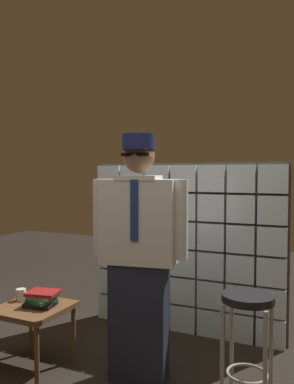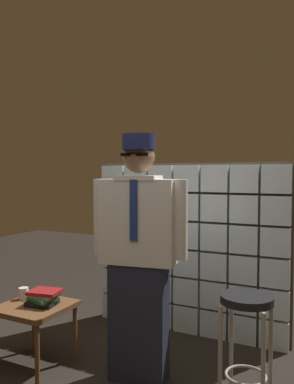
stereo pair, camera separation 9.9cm
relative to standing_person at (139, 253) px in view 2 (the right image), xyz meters
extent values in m
cube|color=silver|center=(-0.82, 0.97, -0.82)|extent=(0.25, 0.08, 0.25)
cube|color=silver|center=(-0.55, 0.97, -0.82)|extent=(0.25, 0.08, 0.25)
cube|color=silver|center=(-0.28, 0.97, -0.82)|extent=(0.25, 0.08, 0.25)
cube|color=silver|center=(0.00, 0.97, -0.82)|extent=(0.25, 0.08, 0.25)
cube|color=silver|center=(0.27, 0.97, -0.82)|extent=(0.25, 0.08, 0.25)
cube|color=silver|center=(0.54, 0.97, -0.82)|extent=(0.25, 0.08, 0.25)
cube|color=silver|center=(0.81, 0.97, -0.82)|extent=(0.25, 0.08, 0.25)
cube|color=silver|center=(-0.82, 0.97, -0.55)|extent=(0.25, 0.08, 0.25)
cube|color=silver|center=(-0.55, 0.97, -0.55)|extent=(0.25, 0.08, 0.25)
cube|color=silver|center=(-0.28, 0.97, -0.55)|extent=(0.25, 0.08, 0.25)
cube|color=silver|center=(0.00, 0.97, -0.55)|extent=(0.25, 0.08, 0.25)
cube|color=silver|center=(0.27, 0.97, -0.55)|extent=(0.25, 0.08, 0.25)
cube|color=silver|center=(0.54, 0.97, -0.55)|extent=(0.25, 0.08, 0.25)
cube|color=silver|center=(0.81, 0.97, -0.55)|extent=(0.25, 0.08, 0.25)
cube|color=silver|center=(-0.82, 0.97, -0.28)|extent=(0.25, 0.08, 0.25)
cube|color=silver|center=(-0.55, 0.97, -0.28)|extent=(0.25, 0.08, 0.25)
cube|color=silver|center=(-0.28, 0.97, -0.28)|extent=(0.25, 0.08, 0.25)
cube|color=silver|center=(0.00, 0.97, -0.28)|extent=(0.25, 0.08, 0.25)
cube|color=silver|center=(0.27, 0.97, -0.28)|extent=(0.25, 0.08, 0.25)
cube|color=silver|center=(0.54, 0.97, -0.28)|extent=(0.25, 0.08, 0.25)
cube|color=silver|center=(0.81, 0.97, -0.28)|extent=(0.25, 0.08, 0.25)
cube|color=silver|center=(-0.82, 0.97, -0.01)|extent=(0.25, 0.08, 0.25)
cube|color=silver|center=(-0.55, 0.97, -0.01)|extent=(0.25, 0.08, 0.25)
cube|color=silver|center=(-0.28, 0.97, -0.01)|extent=(0.25, 0.08, 0.25)
cube|color=silver|center=(0.00, 0.97, -0.01)|extent=(0.25, 0.08, 0.25)
cube|color=silver|center=(0.27, 0.97, -0.01)|extent=(0.25, 0.08, 0.25)
cube|color=silver|center=(0.54, 0.97, -0.01)|extent=(0.25, 0.08, 0.25)
cube|color=silver|center=(0.81, 0.97, -0.01)|extent=(0.25, 0.08, 0.25)
cube|color=silver|center=(-0.82, 0.97, 0.27)|extent=(0.25, 0.08, 0.25)
cube|color=silver|center=(-0.55, 0.97, 0.27)|extent=(0.25, 0.08, 0.25)
cube|color=silver|center=(-0.28, 0.97, 0.27)|extent=(0.25, 0.08, 0.25)
cube|color=silver|center=(0.00, 0.97, 0.27)|extent=(0.25, 0.08, 0.25)
cube|color=silver|center=(0.27, 0.97, 0.27)|extent=(0.25, 0.08, 0.25)
cube|color=silver|center=(0.54, 0.97, 0.27)|extent=(0.25, 0.08, 0.25)
cube|color=silver|center=(0.81, 0.97, 0.27)|extent=(0.25, 0.08, 0.25)
cube|color=silver|center=(-0.82, 0.97, 0.54)|extent=(0.25, 0.08, 0.25)
cube|color=silver|center=(-0.55, 0.97, 0.54)|extent=(0.25, 0.08, 0.25)
cube|color=silver|center=(-0.28, 0.97, 0.54)|extent=(0.25, 0.08, 0.25)
cube|color=silver|center=(0.00, 0.97, 0.54)|extent=(0.25, 0.08, 0.25)
cube|color=silver|center=(0.27, 0.97, 0.54)|extent=(0.25, 0.08, 0.25)
cube|color=silver|center=(0.54, 0.97, 0.54)|extent=(0.25, 0.08, 0.25)
cube|color=silver|center=(0.81, 0.97, 0.54)|extent=(0.25, 0.08, 0.25)
cube|color=#4C4438|center=(0.00, 1.03, -0.14)|extent=(1.92, 0.02, 1.65)
cube|color=#1E2333|center=(0.00, 0.00, -0.51)|extent=(0.45, 0.28, 0.87)
cube|color=silver|center=(0.00, 0.00, 0.24)|extent=(0.58, 0.33, 0.62)
cube|color=navy|center=(0.02, -0.12, 0.33)|extent=(0.06, 0.02, 0.43)
cube|color=silver|center=(0.00, 0.00, 0.55)|extent=(0.34, 0.30, 0.04)
sphere|color=#846047|center=(0.00, 0.00, 0.71)|extent=(0.24, 0.24, 0.24)
ellipsoid|color=black|center=(0.01, -0.05, 0.67)|extent=(0.17, 0.11, 0.11)
cube|color=black|center=(0.02, -0.11, 0.72)|extent=(0.20, 0.05, 0.02)
cylinder|color=#191E47|center=(0.02, -0.09, 0.76)|extent=(0.20, 0.20, 0.01)
cylinder|color=#191E47|center=(0.00, 0.00, 0.81)|extent=(0.24, 0.24, 0.11)
cylinder|color=silver|center=(0.30, 0.05, 0.26)|extent=(0.13, 0.13, 0.57)
cylinder|color=silver|center=(-0.30, -0.05, 0.26)|extent=(0.13, 0.13, 0.57)
cylinder|color=black|center=(0.79, -0.02, -0.22)|extent=(0.34, 0.34, 0.05)
torus|color=#A59E93|center=(0.79, -0.02, -0.72)|extent=(0.27, 0.27, 0.02)
cylinder|color=#A59E93|center=(0.66, -0.15, -0.60)|extent=(0.03, 0.03, 0.70)
cylinder|color=#A59E93|center=(0.93, -0.15, -0.60)|extent=(0.03, 0.03, 0.70)
cylinder|color=#A59E93|center=(0.66, 0.11, -0.60)|extent=(0.03, 0.03, 0.70)
cylinder|color=#A59E93|center=(0.93, 0.11, -0.60)|extent=(0.03, 0.03, 0.70)
cube|color=brown|center=(-0.82, -0.21, -0.47)|extent=(0.52, 0.52, 0.04)
cylinder|color=brown|center=(-0.60, -0.43, -0.72)|extent=(0.04, 0.04, 0.46)
cylinder|color=brown|center=(-1.04, 0.01, -0.72)|extent=(0.04, 0.04, 0.46)
cylinder|color=brown|center=(-0.60, 0.01, -0.72)|extent=(0.04, 0.04, 0.46)
cube|color=black|center=(-0.76, -0.19, -0.43)|extent=(0.25, 0.22, 0.04)
cube|color=#1E592D|center=(-0.75, -0.19, -0.40)|extent=(0.22, 0.20, 0.03)
cube|color=gray|center=(-0.76, -0.17, -0.37)|extent=(0.21, 0.19, 0.03)
cube|color=maroon|center=(-0.75, -0.17, -0.35)|extent=(0.27, 0.23, 0.03)
cylinder|color=silver|center=(-1.00, -0.14, -0.40)|extent=(0.08, 0.08, 0.09)
torus|color=silver|center=(-0.94, -0.14, -0.40)|extent=(0.06, 0.01, 0.06)
camera|label=1|loc=(1.27, -2.58, 0.59)|focal=37.03mm
camera|label=2|loc=(1.36, -2.54, 0.59)|focal=37.03mm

